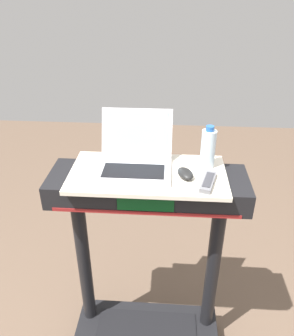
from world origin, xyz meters
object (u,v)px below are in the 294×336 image
at_px(computer_mouse, 185,173).
at_px(tv_remote, 208,182).
at_px(water_bottle, 208,148).
at_px(laptop, 135,158).

height_order(computer_mouse, tv_remote, computer_mouse).
height_order(water_bottle, tv_remote, water_bottle).
relative_size(computer_mouse, tv_remote, 0.60).
bearing_deg(tv_remote, laptop, 159.31).
height_order(laptop, computer_mouse, laptop).
relative_size(laptop, computer_mouse, 3.28).
height_order(laptop, tv_remote, laptop).
bearing_deg(computer_mouse, water_bottle, 23.16).
xyz_separation_m(water_bottle, tv_remote, (-0.01, -0.15, -0.08)).
relative_size(laptop, tv_remote, 1.97).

